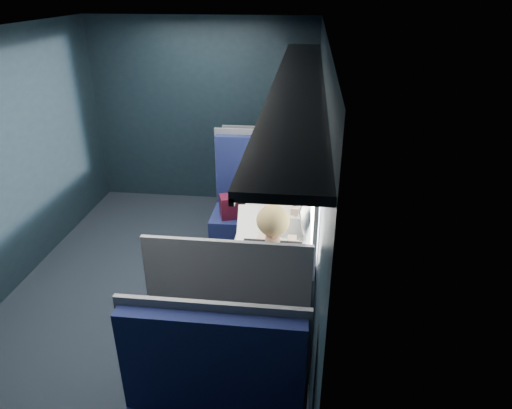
# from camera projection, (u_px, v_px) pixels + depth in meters

# --- Properties ---
(ground) EXTENTS (2.80, 4.20, 0.01)m
(ground) POSITION_uv_depth(u_px,v_px,m) (162.00, 290.00, 4.34)
(ground) COLOR black
(room_shell) EXTENTS (3.00, 4.40, 2.40)m
(room_shell) POSITION_uv_depth(u_px,v_px,m) (149.00, 141.00, 3.69)
(room_shell) COLOR black
(room_shell) RESTS_ON ground
(table) EXTENTS (0.62, 1.00, 0.74)m
(table) POSITION_uv_depth(u_px,v_px,m) (271.00, 235.00, 3.94)
(table) COLOR #54565E
(table) RESTS_ON ground
(seat_bay_near) EXTENTS (1.04, 0.62, 1.26)m
(seat_bay_near) POSITION_uv_depth(u_px,v_px,m) (260.00, 213.00, 4.84)
(seat_bay_near) COLOR #0C1138
(seat_bay_near) RESTS_ON ground
(seat_bay_far) EXTENTS (1.04, 0.62, 1.26)m
(seat_bay_far) POSITION_uv_depth(u_px,v_px,m) (235.00, 324.00, 3.29)
(seat_bay_far) COLOR #0C1138
(seat_bay_far) RESTS_ON ground
(seat_row_front) EXTENTS (1.04, 0.51, 1.16)m
(seat_row_front) POSITION_uv_depth(u_px,v_px,m) (268.00, 180.00, 5.68)
(seat_row_front) COLOR #0C1138
(seat_row_front) RESTS_ON ground
(man) EXTENTS (0.53, 0.56, 1.32)m
(man) POSITION_uv_depth(u_px,v_px,m) (284.00, 196.00, 4.54)
(man) COLOR black
(man) RESTS_ON ground
(woman) EXTENTS (0.53, 0.56, 1.32)m
(woman) POSITION_uv_depth(u_px,v_px,m) (272.00, 276.00, 3.28)
(woman) COLOR black
(woman) RESTS_ON ground
(papers) EXTENTS (0.59, 0.79, 0.01)m
(papers) POSITION_uv_depth(u_px,v_px,m) (267.00, 223.00, 3.96)
(papers) COLOR white
(papers) RESTS_ON table
(laptop) EXTENTS (0.31, 0.38, 0.26)m
(laptop) POSITION_uv_depth(u_px,v_px,m) (297.00, 222.00, 3.84)
(laptop) COLOR silver
(laptop) RESTS_ON table
(bottle_small) EXTENTS (0.06, 0.06, 0.21)m
(bottle_small) POSITION_uv_depth(u_px,v_px,m) (295.00, 199.00, 4.20)
(bottle_small) COLOR silver
(bottle_small) RESTS_ON table
(cup) EXTENTS (0.07, 0.07, 0.09)m
(cup) POSITION_uv_depth(u_px,v_px,m) (295.00, 208.00, 4.14)
(cup) COLOR white
(cup) RESTS_ON table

